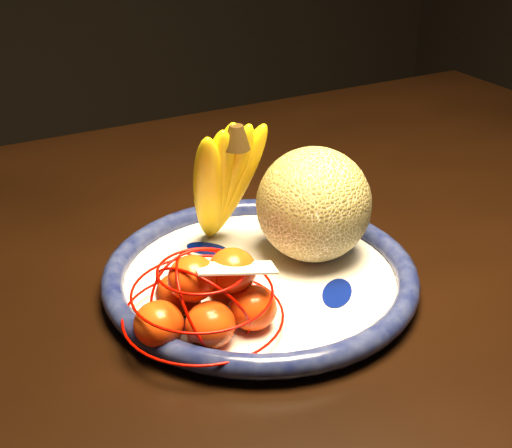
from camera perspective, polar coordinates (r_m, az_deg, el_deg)
name	(u,v)px	position (r m, az deg, el deg)	size (l,w,h in m)	color
dining_table	(225,306)	(0.87, -2.47, -6.60)	(1.55, 0.96, 0.76)	black
fruit_bowl	(260,276)	(0.75, 0.34, -4.18)	(0.33, 0.33, 0.03)	white
cantaloupe	(314,204)	(0.76, 4.64, 1.57)	(0.12, 0.12, 0.12)	olive
banana_bunch	(222,178)	(0.77, -2.77, 3.67)	(0.11, 0.10, 0.16)	yellow
mandarin_bag	(207,299)	(0.66, -3.96, -5.99)	(0.19, 0.19, 0.10)	#F05115
price_tag	(236,268)	(0.63, -1.62, -3.55)	(0.07, 0.03, 0.00)	white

